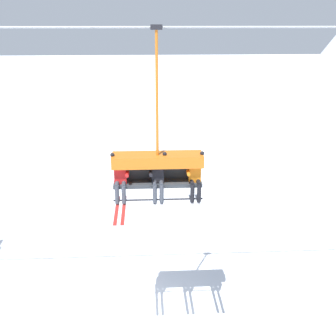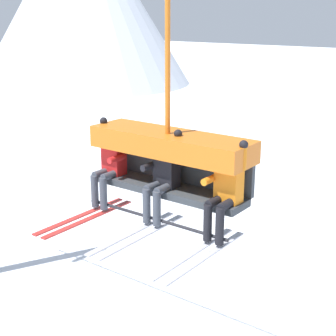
# 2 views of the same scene
# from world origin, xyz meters

# --- Properties ---
(chairlift_chair) EXTENTS (2.39, 0.74, 4.38)m
(chairlift_chair) POSITION_xyz_m (0.80, -0.73, 5.37)
(chairlift_chair) COLOR #33383D
(skier_red) EXTENTS (0.48, 1.70, 1.34)m
(skier_red) POSITION_xyz_m (-0.18, -0.94, 5.05)
(skier_red) COLOR red
(skier_black) EXTENTS (0.48, 1.70, 1.34)m
(skier_black) POSITION_xyz_m (0.81, -0.94, 5.05)
(skier_black) COLOR black
(skier_orange) EXTENTS (0.48, 1.70, 1.34)m
(skier_orange) POSITION_xyz_m (1.79, -0.94, 5.05)
(skier_orange) COLOR orange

